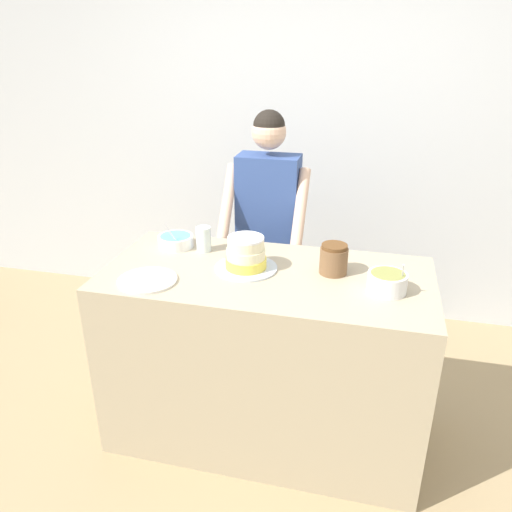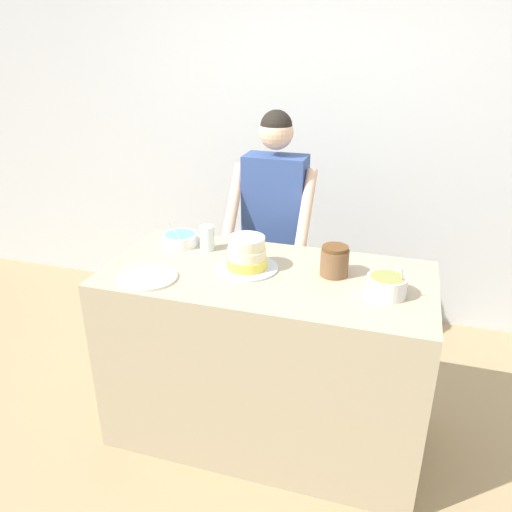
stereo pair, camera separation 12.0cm
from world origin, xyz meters
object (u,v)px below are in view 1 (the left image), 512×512
object	(u,v)px
frosting_bowl_olive	(387,282)
stoneware_jar	(334,259)
person_baker	(268,218)
ceramic_plate	(147,280)
frosting_bowl_blue	(176,240)
cake	(246,255)
drinking_glass	(204,239)

from	to	relation	value
frosting_bowl_olive	stoneware_jar	size ratio (longest dim) A/B	1.20
person_baker	stoneware_jar	world-z (taller)	person_baker
ceramic_plate	stoneware_jar	size ratio (longest dim) A/B	1.88
frosting_bowl_olive	stoneware_jar	xyz separation A→B (m)	(-0.25, 0.13, 0.02)
frosting_bowl_blue	stoneware_jar	bearing A→B (deg)	-8.52
person_baker	frosting_bowl_blue	distance (m)	0.61
person_baker	cake	xyz separation A→B (m)	(0.03, -0.64, 0.04)
frosting_bowl_blue	ceramic_plate	bearing A→B (deg)	-85.88
frosting_bowl_blue	stoneware_jar	distance (m)	0.85
frosting_bowl_olive	cake	bearing A→B (deg)	173.16
frosting_bowl_olive	ceramic_plate	xyz separation A→B (m)	(-1.06, -0.16, -0.04)
frosting_bowl_blue	drinking_glass	size ratio (longest dim) A/B	1.44
person_baker	cake	bearing A→B (deg)	-86.95
frosting_bowl_blue	ceramic_plate	size ratio (longest dim) A/B	0.69
cake	stoneware_jar	xyz separation A→B (m)	(0.41, 0.06, -0.00)
cake	frosting_bowl_blue	xyz separation A→B (m)	(-0.43, 0.18, -0.04)
frosting_bowl_olive	drinking_glass	distance (m)	0.96
stoneware_jar	drinking_glass	bearing A→B (deg)	170.92
frosting_bowl_olive	ceramic_plate	distance (m)	1.07
person_baker	stoneware_jar	distance (m)	0.73
drinking_glass	stoneware_jar	xyz separation A→B (m)	(0.68, -0.11, 0.01)
person_baker	frosting_bowl_olive	world-z (taller)	person_baker
stoneware_jar	frosting_bowl_olive	bearing A→B (deg)	-28.53
cake	ceramic_plate	bearing A→B (deg)	-149.47
frosting_bowl_blue	ceramic_plate	distance (m)	0.42
person_baker	cake	size ratio (longest dim) A/B	5.29
frosting_bowl_olive	frosting_bowl_blue	bearing A→B (deg)	166.57
cake	stoneware_jar	bearing A→B (deg)	7.65
drinking_glass	frosting_bowl_blue	bearing A→B (deg)	173.82
ceramic_plate	stoneware_jar	bearing A→B (deg)	19.80
frosting_bowl_blue	cake	bearing A→B (deg)	-22.73
person_baker	drinking_glass	world-z (taller)	person_baker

